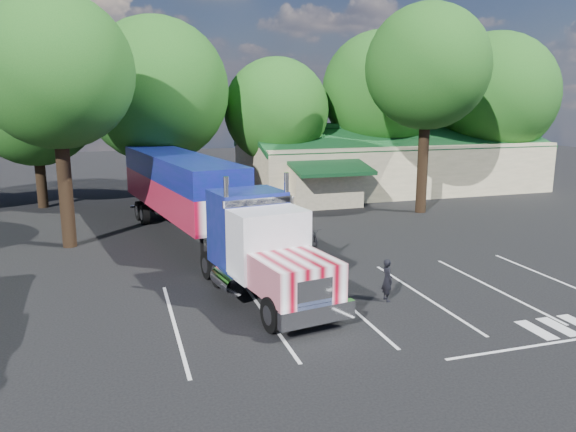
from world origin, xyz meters
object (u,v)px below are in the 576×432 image
object	(u,v)px
bicycle	(314,236)
silver_sedan	(312,199)
semi_truck	(196,197)
woman	(387,280)

from	to	relation	value
bicycle	silver_sedan	size ratio (longest dim) A/B	0.44
semi_truck	woman	world-z (taller)	semi_truck
woman	bicycle	size ratio (longest dim) A/B	0.95
woman	silver_sedan	size ratio (longest dim) A/B	0.42
semi_truck	bicycle	bearing A→B (deg)	-20.11
woman	silver_sedan	distance (m)	18.39
semi_truck	bicycle	distance (m)	6.46
woman	silver_sedan	world-z (taller)	woman
woman	semi_truck	bearing A→B (deg)	32.70
silver_sedan	semi_truck	bearing A→B (deg)	132.82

